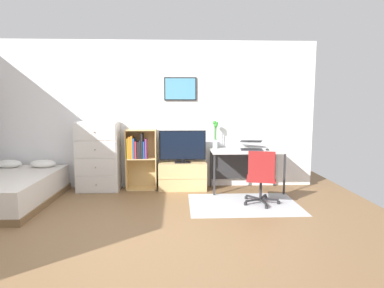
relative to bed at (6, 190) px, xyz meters
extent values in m
plane|color=brown|center=(2.18, -1.40, -0.23)|extent=(7.20, 7.20, 0.00)
cube|color=white|center=(2.18, 1.03, 1.12)|extent=(6.12, 0.06, 2.70)
cube|color=black|center=(2.74, 0.98, 1.60)|extent=(0.59, 0.02, 0.42)
cube|color=#4C93B7|center=(2.74, 0.97, 1.60)|extent=(0.55, 0.01, 0.38)
cube|color=#B2B7BC|center=(3.71, -0.17, -0.23)|extent=(1.70, 1.20, 0.01)
cube|color=brown|center=(0.00, -0.02, -0.18)|extent=(1.39, 1.97, 0.10)
cube|color=silver|center=(0.00, -0.02, 0.04)|extent=(1.35, 1.92, 0.35)
ellipsoid|color=white|center=(-0.29, 0.71, 0.28)|extent=(0.44, 0.29, 0.14)
ellipsoid|color=white|center=(0.31, 0.70, 0.28)|extent=(0.44, 0.29, 0.14)
cube|color=silver|center=(1.26, 0.76, 0.39)|extent=(0.74, 0.42, 1.24)
cube|color=silver|center=(1.26, 0.55, -0.07)|extent=(0.70, 0.01, 0.29)
sphere|color=#A59E8C|center=(1.26, 0.53, -0.07)|extent=(0.03, 0.03, 0.03)
cube|color=silver|center=(1.26, 0.55, 0.24)|extent=(0.70, 0.01, 0.29)
sphere|color=#A59E8C|center=(1.26, 0.53, 0.24)|extent=(0.03, 0.03, 0.03)
cube|color=silver|center=(1.26, 0.55, 0.54)|extent=(0.70, 0.01, 0.29)
sphere|color=#A59E8C|center=(1.26, 0.53, 0.54)|extent=(0.03, 0.03, 0.03)
cube|color=silver|center=(1.26, 0.55, 0.85)|extent=(0.70, 0.01, 0.29)
sphere|color=#A59E8C|center=(1.26, 0.53, 0.85)|extent=(0.03, 0.03, 0.03)
cube|color=tan|center=(1.76, 0.82, 0.32)|extent=(0.02, 0.30, 1.10)
cube|color=tan|center=(2.29, 0.82, 0.32)|extent=(0.02, 0.30, 1.10)
cube|color=tan|center=(2.02, 0.82, -0.22)|extent=(0.55, 0.30, 0.02)
cube|color=tan|center=(2.02, 0.82, 0.34)|extent=(0.51, 0.30, 0.02)
cube|color=tan|center=(2.02, 0.82, 0.86)|extent=(0.51, 0.30, 0.02)
cube|color=tan|center=(2.02, 0.97, 0.32)|extent=(0.55, 0.01, 1.10)
cube|color=gold|center=(1.79, 0.79, 0.53)|extent=(0.02, 0.21, 0.37)
cube|color=orange|center=(1.82, 0.80, 0.54)|extent=(0.04, 0.23, 0.39)
cube|color=orange|center=(1.86, 0.77, 0.55)|extent=(0.04, 0.17, 0.41)
cube|color=#1E519E|center=(1.90, 0.78, 0.53)|extent=(0.03, 0.20, 0.37)
cube|color=red|center=(1.93, 0.77, 0.51)|extent=(0.03, 0.17, 0.31)
cube|color=black|center=(1.98, 0.80, 0.50)|extent=(0.04, 0.23, 0.30)
cube|color=black|center=(2.01, 0.79, 0.52)|extent=(0.03, 0.22, 0.33)
cube|color=black|center=(2.05, 0.80, 0.57)|extent=(0.03, 0.23, 0.45)
cube|color=#1E519E|center=(2.08, 0.80, 0.51)|extent=(0.03, 0.23, 0.31)
cube|color=#8C388C|center=(2.12, 0.78, 0.53)|extent=(0.02, 0.20, 0.35)
cube|color=tan|center=(2.77, 0.77, 0.02)|extent=(0.86, 0.40, 0.50)
cube|color=tan|center=(2.77, 0.57, 0.02)|extent=(0.86, 0.01, 0.02)
cube|color=black|center=(2.77, 0.75, 0.28)|extent=(0.28, 0.16, 0.02)
cube|color=black|center=(2.77, 0.75, 0.31)|extent=(0.06, 0.04, 0.05)
cube|color=black|center=(2.77, 0.75, 0.59)|extent=(0.84, 0.02, 0.53)
cube|color=black|center=(2.77, 0.74, 0.59)|extent=(0.81, 0.01, 0.50)
cube|color=silver|center=(3.91, 0.65, 0.49)|extent=(1.27, 0.64, 0.03)
cube|color=#2D2D30|center=(3.30, 0.36, 0.12)|extent=(0.03, 0.03, 0.71)
cube|color=#2D2D30|center=(4.52, 0.36, 0.12)|extent=(0.03, 0.03, 0.71)
cube|color=#2D2D30|center=(3.30, 0.94, 0.12)|extent=(0.03, 0.03, 0.71)
cube|color=#2D2D30|center=(4.52, 0.94, 0.12)|extent=(0.03, 0.03, 0.71)
cube|color=#2D2D30|center=(3.91, 0.96, 0.16)|extent=(1.21, 0.02, 0.50)
cylinder|color=#232326|center=(4.26, -0.19, -0.21)|extent=(0.05, 0.05, 0.05)
cube|color=#232326|center=(4.12, -0.15, -0.17)|extent=(0.28, 0.10, 0.02)
cylinder|color=#232326|center=(4.14, 0.12, -0.21)|extent=(0.05, 0.05, 0.05)
cube|color=#232326|center=(4.06, 0.00, -0.17)|extent=(0.17, 0.25, 0.02)
cylinder|color=#232326|center=(3.81, 0.09, -0.21)|extent=(0.05, 0.05, 0.05)
cube|color=#232326|center=(3.90, -0.01, -0.17)|extent=(0.20, 0.23, 0.02)
cylinder|color=#232326|center=(3.73, -0.23, -0.21)|extent=(0.05, 0.05, 0.05)
cube|color=#232326|center=(3.86, -0.17, -0.17)|extent=(0.27, 0.13, 0.02)
cylinder|color=#232326|center=(4.01, -0.40, -0.21)|extent=(0.05, 0.05, 0.05)
cube|color=#232326|center=(4.00, -0.26, -0.17)|extent=(0.05, 0.28, 0.02)
cylinder|color=#232326|center=(3.99, -0.12, 0.00)|extent=(0.04, 0.04, 0.30)
cube|color=maroon|center=(3.99, -0.12, 0.16)|extent=(0.53, 0.53, 0.03)
cube|color=maroon|center=(3.94, -0.32, 0.40)|extent=(0.39, 0.13, 0.45)
cube|color=#333338|center=(4.01, 0.65, 0.51)|extent=(0.42, 0.31, 0.01)
cube|color=black|center=(4.01, 0.64, 0.52)|extent=(0.39, 0.28, 0.00)
cube|color=#333338|center=(4.02, 0.81, 0.64)|extent=(0.42, 0.29, 0.07)
cube|color=black|center=(4.02, 0.81, 0.64)|extent=(0.39, 0.27, 0.06)
ellipsoid|color=#262628|center=(4.27, 0.59, 0.52)|extent=(0.06, 0.10, 0.03)
cylinder|color=silver|center=(3.38, 0.86, 0.59)|extent=(0.09, 0.09, 0.16)
cylinder|color=#3D8438|center=(3.39, 0.86, 0.76)|extent=(0.01, 0.01, 0.41)
sphere|color=#308B2C|center=(3.39, 0.86, 0.97)|extent=(0.07, 0.07, 0.07)
cylinder|color=#3D8438|center=(3.38, 0.88, 0.75)|extent=(0.01, 0.01, 0.40)
sphere|color=#308B2C|center=(3.38, 0.88, 0.95)|extent=(0.07, 0.07, 0.07)
cylinder|color=#3D8438|center=(3.36, 0.86, 0.77)|extent=(0.01, 0.01, 0.43)
sphere|color=#308B2C|center=(3.36, 0.86, 0.99)|extent=(0.07, 0.07, 0.07)
cylinder|color=#3D8438|center=(3.38, 0.84, 0.74)|extent=(0.01, 0.01, 0.37)
sphere|color=#308B2C|center=(3.38, 0.84, 0.93)|extent=(0.07, 0.07, 0.07)
camera|label=1|loc=(2.68, -5.16, 1.37)|focal=31.01mm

